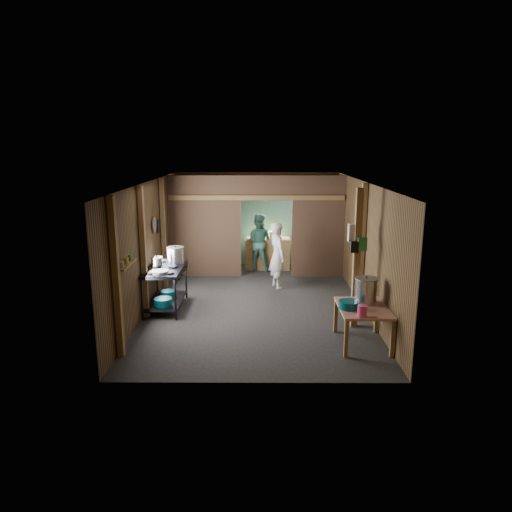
{
  "coord_description": "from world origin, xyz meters",
  "views": [
    {
      "loc": [
        0.05,
        -9.72,
        3.35
      ],
      "look_at": [
        0.0,
        -0.2,
        1.1
      ],
      "focal_mm": 33.2,
      "sensor_mm": 36.0,
      "label": 1
    }
  ],
  "objects_px": {
    "stove_pot_large": "(176,255)",
    "cook": "(277,255)",
    "stock_pot": "(366,291)",
    "prep_table": "(362,326)",
    "pink_bucket": "(362,311)",
    "yellow_tub": "(275,235)",
    "gas_range": "(166,288)"
  },
  "relations": [
    {
      "from": "stove_pot_large",
      "to": "stock_pot",
      "type": "distance_m",
      "value": 4.11
    },
    {
      "from": "yellow_tub",
      "to": "cook",
      "type": "height_order",
      "value": "cook"
    },
    {
      "from": "prep_table",
      "to": "yellow_tub",
      "type": "xyz_separation_m",
      "value": [
        -1.33,
        5.07,
        0.61
      ]
    },
    {
      "from": "stove_pot_large",
      "to": "cook",
      "type": "height_order",
      "value": "cook"
    },
    {
      "from": "stove_pot_large",
      "to": "pink_bucket",
      "type": "distance_m",
      "value": 4.31
    },
    {
      "from": "stove_pot_large",
      "to": "prep_table",
      "type": "bearing_deg",
      "value": -31.51
    },
    {
      "from": "stove_pot_large",
      "to": "stock_pot",
      "type": "xyz_separation_m",
      "value": [
        3.62,
        -1.93,
        -0.17
      ]
    },
    {
      "from": "gas_range",
      "to": "pink_bucket",
      "type": "xyz_separation_m",
      "value": [
        3.59,
        -2.23,
        0.31
      ]
    },
    {
      "from": "prep_table",
      "to": "gas_range",
      "type": "bearing_deg",
      "value": 154.16
    },
    {
      "from": "prep_table",
      "to": "stove_pot_large",
      "type": "relative_size",
      "value": 3.09
    },
    {
      "from": "stove_pot_large",
      "to": "yellow_tub",
      "type": "height_order",
      "value": "stove_pot_large"
    },
    {
      "from": "prep_table",
      "to": "stove_pot_large",
      "type": "distance_m",
      "value": 4.21
    },
    {
      "from": "stove_pot_large",
      "to": "yellow_tub",
      "type": "bearing_deg",
      "value": 52.73
    },
    {
      "from": "stove_pot_large",
      "to": "yellow_tub",
      "type": "xyz_separation_m",
      "value": [
        2.21,
        2.9,
        -0.1
      ]
    },
    {
      "from": "prep_table",
      "to": "stove_pot_large",
      "type": "height_order",
      "value": "stove_pot_large"
    },
    {
      "from": "gas_range",
      "to": "yellow_tub",
      "type": "distance_m",
      "value": 4.08
    },
    {
      "from": "yellow_tub",
      "to": "cook",
      "type": "xyz_separation_m",
      "value": [
        0.0,
        -1.76,
        -0.16
      ]
    },
    {
      "from": "gas_range",
      "to": "stove_pot_large",
      "type": "relative_size",
      "value": 4.12
    },
    {
      "from": "gas_range",
      "to": "stove_pot_large",
      "type": "bearing_deg",
      "value": 65.55
    },
    {
      "from": "pink_bucket",
      "to": "yellow_tub",
      "type": "relative_size",
      "value": 0.51
    },
    {
      "from": "stock_pot",
      "to": "stove_pot_large",
      "type": "bearing_deg",
      "value": 151.98
    },
    {
      "from": "stock_pot",
      "to": "yellow_tub",
      "type": "xyz_separation_m",
      "value": [
        -1.42,
        4.83,
        0.07
      ]
    },
    {
      "from": "prep_table",
      "to": "yellow_tub",
      "type": "height_order",
      "value": "yellow_tub"
    },
    {
      "from": "prep_table",
      "to": "cook",
      "type": "bearing_deg",
      "value": 111.9
    },
    {
      "from": "prep_table",
      "to": "stove_pot_large",
      "type": "xyz_separation_m",
      "value": [
        -3.54,
        2.17,
        0.72
      ]
    },
    {
      "from": "yellow_tub",
      "to": "gas_range",
      "type": "bearing_deg",
      "value": -125.98
    },
    {
      "from": "stove_pot_large",
      "to": "pink_bucket",
      "type": "relative_size",
      "value": 2.03
    },
    {
      "from": "yellow_tub",
      "to": "cook",
      "type": "distance_m",
      "value": 1.77
    },
    {
      "from": "gas_range",
      "to": "stock_pot",
      "type": "distance_m",
      "value": 4.12
    },
    {
      "from": "gas_range",
      "to": "cook",
      "type": "height_order",
      "value": "cook"
    },
    {
      "from": "pink_bucket",
      "to": "cook",
      "type": "distance_m",
      "value": 3.93
    },
    {
      "from": "cook",
      "to": "prep_table",
      "type": "bearing_deg",
      "value": -179.48
    }
  ]
}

